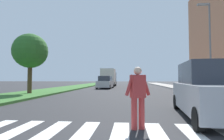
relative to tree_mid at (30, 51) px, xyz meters
name	(u,v)px	position (x,y,z in m)	size (l,w,h in m)	color
ground_plane	(124,88)	(7.72, 13.68, -3.73)	(140.00, 140.00, 0.00)	#2D2D30
crosswalk	(102,133)	(7.72, -10.32, -3.73)	(6.75, 2.20, 0.01)	silver
median_strip	(71,88)	(-0.05, 11.68, -3.66)	(4.23, 64.00, 0.15)	#386B2D
tree_mid	(30,51)	(0.00, 0.00, 0.00)	(2.94, 2.94, 5.08)	#4C3823
sidewalk_right	(180,88)	(15.60, 11.68, -3.66)	(3.00, 64.00, 0.15)	#9E9991
traffic_light_gantry	(20,2)	(4.22, -8.35, 0.61)	(8.46, 0.30, 6.00)	gold
street_lamp_right	(209,40)	(15.01, 0.66, 0.86)	(1.02, 0.24, 7.50)	slate
pedestrian_performer	(138,95)	(8.64, -9.92, -2.80)	(0.73, 0.36, 1.69)	#B23333
suv_crossing	(210,91)	(11.24, -8.21, -2.80)	(2.40, 4.77, 1.97)	#B7B7BC
sedan_midblock	(105,83)	(5.14, 10.69, -2.92)	(2.08, 4.58, 1.75)	#B7B7BC
sedan_distant	(138,82)	(10.30, 22.17, -2.95)	(1.99, 4.31, 1.69)	#474C51
sedan_far_horizon	(139,81)	(10.95, 32.05, -2.97)	(1.86, 4.40, 1.64)	silver
truck_box_delivery	(109,77)	(4.85, 18.06, -2.10)	(2.40, 6.20, 3.10)	#474C51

